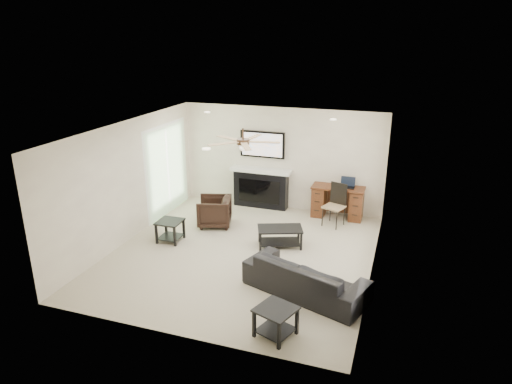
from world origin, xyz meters
TOP-DOWN VIEW (x-y plane):
  - room_shell at (0.19, 0.08)m, footprint 5.50×5.54m
  - sofa at (1.51, -1.03)m, footprint 2.24×1.45m
  - armchair at (-1.09, 1.12)m, footprint 0.91×0.90m
  - coffee_table at (0.61, 0.57)m, footprint 1.02×0.79m
  - end_table_near at (1.36, -2.28)m, footprint 0.67×0.67m
  - end_table_left at (-1.64, 0.07)m, footprint 0.51×0.51m
  - fireplace_unit at (-0.47, 2.58)m, footprint 1.52×0.34m
  - desk at (1.47, 2.53)m, footprint 1.22×0.56m
  - desk_chair at (1.47, 1.98)m, footprint 0.54×0.55m
  - laptop at (1.67, 2.51)m, footprint 0.33×0.24m

SIDE VIEW (x-z plane):
  - coffee_table at x=0.61m, z-range 0.00..0.40m
  - end_table_near at x=1.36m, z-range 0.00..0.45m
  - end_table_left at x=-1.64m, z-range 0.00..0.45m
  - sofa at x=1.51m, z-range 0.00..0.61m
  - armchair at x=-1.09m, z-range 0.00..0.67m
  - desk at x=1.47m, z-range 0.00..0.76m
  - desk_chair at x=1.47m, z-range 0.00..0.97m
  - laptop at x=1.67m, z-range 0.76..0.99m
  - fireplace_unit at x=-0.47m, z-range 0.00..1.91m
  - room_shell at x=0.19m, z-range 0.42..2.94m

